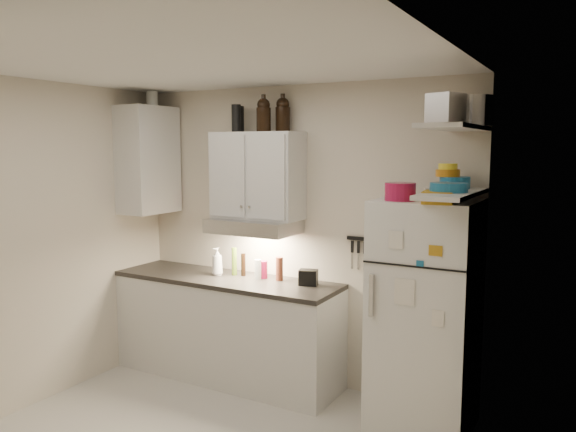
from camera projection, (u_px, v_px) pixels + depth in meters
The scene contains 35 objects.
ceiling at pixel (182, 59), 3.48m from camera, with size 3.20×3.00×0.02m, color white.
back_wall at pixel (297, 235), 4.94m from camera, with size 3.20×0.02×2.60m, color beige.
left_wall at pixel (27, 246), 4.42m from camera, with size 0.02×3.00×2.60m, color beige.
right_wall at pixel (434, 299), 2.85m from camera, with size 0.02×3.00×2.60m, color beige.
base_cabinet at pixel (227, 329), 5.05m from camera, with size 2.10×0.60×0.88m, color silver.
countertop at pixel (226, 279), 4.99m from camera, with size 2.10×0.62×0.04m, color black.
upper_cabinet at pixel (257, 176), 4.87m from camera, with size 0.80×0.33×0.75m, color silver.
side_cabinet at pixel (148, 160), 5.29m from camera, with size 0.33×0.55×1.00m, color silver.
range_hood at pixel (254, 226), 4.87m from camera, with size 0.76×0.46×0.12m, color silver.
fridge at pixel (425, 316), 4.09m from camera, with size 0.70×0.68×1.70m, color silver.
shelf_hi at pixel (455, 127), 3.71m from camera, with size 0.30×0.95×0.03m, color silver.
shelf_lo at pixel (453, 194), 3.76m from camera, with size 0.30×0.95×0.03m, color silver.
knife_strip at pixel (371, 240), 4.58m from camera, with size 0.42×0.02×0.03m, color black.
dutch_oven at pixel (400, 192), 3.90m from camera, with size 0.21×0.21×0.12m, color maroon.
book_stack at pixel (438, 197), 3.70m from camera, with size 0.19×0.24×0.08m, color #B37F16.
spice_jar at pixel (428, 193), 3.98m from camera, with size 0.05×0.05×0.09m, color silver.
stock_pot at pixel (472, 111), 3.93m from camera, with size 0.29×0.29×0.21m, color silver.
tin_a at pixel (453, 110), 3.57m from camera, with size 0.18×0.16×0.18m, color #AAAAAD.
tin_b at pixel (445, 108), 3.35m from camera, with size 0.17×0.17×0.17m, color #AAAAAD.
bowl_teal at pixel (455, 183), 4.01m from camera, with size 0.21×0.21×0.09m, color #19608E.
bowl_orange at pixel (448, 173), 4.02m from camera, with size 0.17×0.17×0.05m, color orange.
bowl_yellow at pixel (448, 166), 4.01m from camera, with size 0.13×0.13×0.04m, color yellow.
plates at pixel (449, 187), 3.69m from camera, with size 0.25×0.25×0.06m, color #19608E.
growler_a at pixel (264, 115), 4.76m from camera, with size 0.12×0.12×0.29m, color black, non-canonical shape.
growler_b at pixel (283, 114), 4.78m from camera, with size 0.13×0.13×0.30m, color black, non-canonical shape.
thermos_a at pixel (236, 118), 4.86m from camera, with size 0.08×0.08×0.24m, color black.
thermos_b at pixel (240, 119), 4.98m from camera, with size 0.08×0.08×0.23m, color black.
side_jar at pixel (152, 99), 5.25m from camera, with size 0.11×0.11×0.14m, color silver.
soap_bottle at pixel (217, 260), 5.06m from camera, with size 0.11×0.11×0.28m, color silver.
pepper_mill at pixel (279, 269), 4.86m from camera, with size 0.06×0.06×0.20m, color brown.
oil_bottle at pixel (234, 261), 5.06m from camera, with size 0.05×0.05×0.25m, color #4E6B1A.
vinegar_bottle at pixel (243, 265), 5.03m from camera, with size 0.04×0.04×0.21m, color black.
clear_bottle at pixel (258, 269), 4.90m from camera, with size 0.06×0.06×0.18m, color silver.
red_jar at pixel (263, 270), 4.95m from camera, with size 0.08×0.08×0.15m, color maroon.
caddy at pixel (308, 277), 4.70m from camera, with size 0.15×0.11×0.13m, color black.
Camera 1 is at (2.32, -2.79, 2.07)m, focal length 35.00 mm.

